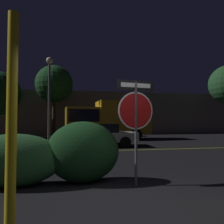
# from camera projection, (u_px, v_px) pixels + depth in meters

# --- Properties ---
(ground_plane) EXTENTS (260.00, 260.00, 0.00)m
(ground_plane) POSITION_uv_depth(u_px,v_px,m) (131.00, 211.00, 3.50)
(ground_plane) COLOR black
(road_center_stripe) EXTENTS (36.32, 0.12, 0.01)m
(road_center_stripe) POSITION_uv_depth(u_px,v_px,m) (92.00, 151.00, 10.38)
(road_center_stripe) COLOR gold
(road_center_stripe) RESTS_ON ground_plane
(stop_sign) EXTENTS (0.89, 0.16, 2.35)m
(stop_sign) POSITION_uv_depth(u_px,v_px,m) (136.00, 111.00, 4.92)
(stop_sign) COLOR #4C4C51
(stop_sign) RESTS_ON ground_plane
(yellow_pole_left) EXTENTS (0.14, 0.14, 2.93)m
(yellow_pole_left) POSITION_uv_depth(u_px,v_px,m) (12.00, 119.00, 2.94)
(yellow_pole_left) COLOR yellow
(yellow_pole_left) RESTS_ON ground_plane
(hedge_bush_1) EXTENTS (2.14, 0.85, 1.16)m
(hedge_bush_1) POSITION_uv_depth(u_px,v_px,m) (14.00, 160.00, 4.78)
(hedge_bush_1) COLOR #2D6633
(hedge_bush_1) RESTS_ON ground_plane
(hedge_bush_2) EXTENTS (1.70, 0.95, 1.43)m
(hedge_bush_2) POSITION_uv_depth(u_px,v_px,m) (83.00, 152.00, 5.11)
(hedge_bush_2) COLOR #19421E
(hedge_bush_2) RESTS_ON ground_plane
(passing_car_2) EXTENTS (4.08, 2.04, 1.28)m
(passing_car_2) POSITION_uv_depth(u_px,v_px,m) (101.00, 135.00, 12.20)
(passing_car_2) COLOR silver
(passing_car_2) RESTS_ON ground_plane
(delivery_truck) EXTENTS (6.48, 2.84, 2.94)m
(delivery_truck) POSITION_uv_depth(u_px,v_px,m) (107.00, 119.00, 16.72)
(delivery_truck) COLOR gold
(delivery_truck) RESTS_ON ground_plane
(street_lamp) EXTENTS (0.49, 0.49, 6.13)m
(street_lamp) POSITION_uv_depth(u_px,v_px,m) (49.00, 83.00, 15.97)
(street_lamp) COLOR #4C4C51
(street_lamp) RESTS_ON ground_plane
(tree_0) EXTENTS (3.50, 3.50, 6.68)m
(tree_0) POSITION_uv_depth(u_px,v_px,m) (54.00, 84.00, 20.60)
(tree_0) COLOR #422D1E
(tree_0) RESTS_ON ground_plane
(building_backdrop) EXTENTS (32.05, 3.66, 4.53)m
(building_backdrop) POSITION_uv_depth(u_px,v_px,m) (102.00, 114.00, 24.53)
(building_backdrop) COLOR #7A6B5B
(building_backdrop) RESTS_ON ground_plane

